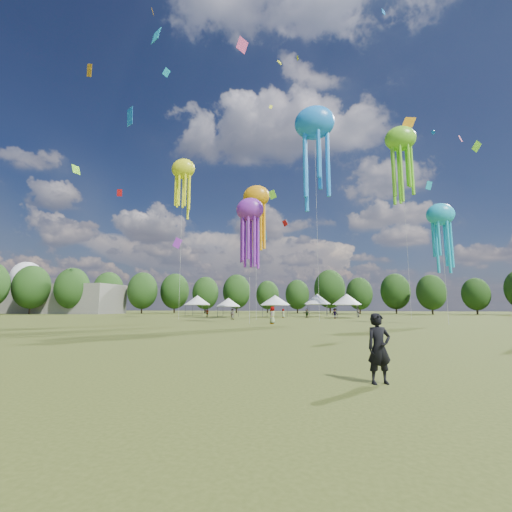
# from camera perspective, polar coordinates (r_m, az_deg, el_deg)

# --- Properties ---
(ground) EXTENTS (300.00, 300.00, 0.00)m
(ground) POSITION_cam_1_polar(r_m,az_deg,el_deg) (14.96, -19.46, -15.07)
(ground) COLOR #384416
(ground) RESTS_ON ground
(observer_main) EXTENTS (0.75, 0.64, 1.73)m
(observer_main) POSITION_cam_1_polar(r_m,az_deg,el_deg) (9.61, 19.36, -13.94)
(observer_main) COLOR black
(observer_main) RESTS_ON ground
(spectator_near) EXTENTS (0.97, 0.90, 1.59)m
(spectator_near) POSITION_cam_1_polar(r_m,az_deg,el_deg) (52.65, -3.86, -9.43)
(spectator_near) COLOR gray
(spectator_near) RESTS_ON ground
(spectators_far) EXTENTS (28.44, 29.59, 1.93)m
(spectators_far) POSITION_cam_1_polar(r_m,az_deg,el_deg) (58.46, 7.58, -9.18)
(spectators_far) COLOR gray
(spectators_far) RESTS_ON ground
(festival_tents) EXTENTS (35.73, 11.49, 4.38)m
(festival_tents) POSITION_cam_1_polar(r_m,az_deg,el_deg) (67.95, 2.39, -7.17)
(festival_tents) COLOR #47474C
(festival_tents) RESTS_ON ground
(show_kites) EXTENTS (39.17, 22.69, 31.70)m
(show_kites) POSITION_cam_1_polar(r_m,az_deg,el_deg) (54.09, 9.67, 14.03)
(show_kites) COLOR orange
(show_kites) RESTS_ON ground
(small_kites) EXTENTS (71.97, 61.27, 45.29)m
(small_kites) POSITION_cam_1_polar(r_m,az_deg,el_deg) (60.63, 6.01, 19.79)
(small_kites) COLOR orange
(small_kites) RESTS_ON ground
(treeline) EXTENTS (201.57, 95.24, 13.43)m
(treeline) POSITION_cam_1_polar(r_m,az_deg,el_deg) (76.12, 4.45, -4.72)
(treeline) COLOR #38281C
(treeline) RESTS_ON ground
(hangar) EXTENTS (40.00, 12.00, 8.00)m
(hangar) POSITION_cam_1_polar(r_m,az_deg,el_deg) (116.37, -30.20, -6.10)
(hangar) COLOR gray
(hangar) RESTS_ON ground
(radome) EXTENTS (9.00, 9.00, 16.00)m
(radome) POSITION_cam_1_polar(r_m,az_deg,el_deg) (132.16, -33.27, -3.39)
(radome) COLOR white
(radome) RESTS_ON ground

